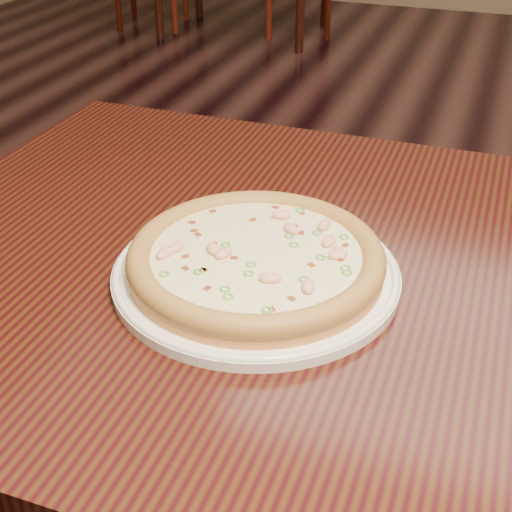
% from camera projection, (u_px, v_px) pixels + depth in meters
% --- Properties ---
extents(hero_table, '(1.20, 0.80, 0.75)m').
position_uv_depth(hero_table, '(362.00, 343.00, 0.87)').
color(hero_table, black).
rests_on(hero_table, ground).
extents(plate, '(0.32, 0.32, 0.02)m').
position_uv_depth(plate, '(256.00, 272.00, 0.81)').
color(plate, white).
rests_on(plate, hero_table).
extents(pizza, '(0.29, 0.29, 0.03)m').
position_uv_depth(pizza, '(256.00, 258.00, 0.80)').
color(pizza, '#CE8043').
rests_on(pizza, plate).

